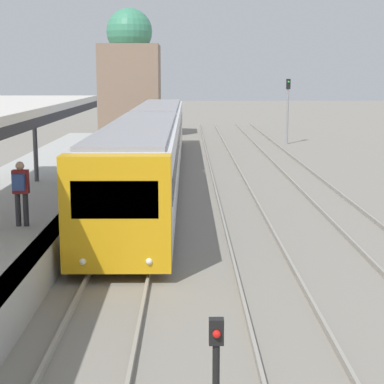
{
  "coord_description": "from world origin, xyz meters",
  "views": [
    {
      "loc": [
        1.65,
        -2.99,
        4.78
      ],
      "look_at": [
        1.77,
        14.19,
        1.65
      ],
      "focal_mm": 60.0,
      "sensor_mm": 36.0,
      "label": 1
    }
  ],
  "objects": [
    {
      "name": "person_on_platform",
      "position": [
        -2.58,
        13.01,
        1.96
      ],
      "size": [
        0.4,
        0.4,
        1.66
      ],
      "color": "#2D2D33",
      "rests_on": "station_platform"
    },
    {
      "name": "train_near",
      "position": [
        0.0,
        27.0,
        1.73
      ],
      "size": [
        2.56,
        31.55,
        3.11
      ],
      "color": "gold",
      "rests_on": "ground_plane"
    },
    {
      "name": "signal_post_near",
      "position": [
        2.03,
        5.12,
        0.99
      ],
      "size": [
        0.2,
        0.21,
        1.58
      ],
      "color": "black",
      "rests_on": "ground_plane"
    },
    {
      "name": "signal_mast_far",
      "position": [
        8.68,
        42.14,
        2.89
      ],
      "size": [
        0.28,
        0.29,
        4.54
      ],
      "color": "gray",
      "rests_on": "ground_plane"
    },
    {
      "name": "distant_domed_building",
      "position": [
        -2.87,
        48.35,
        4.62
      ],
      "size": [
        4.65,
        4.65,
        9.92
      ],
      "color": "#89705B",
      "rests_on": "ground_plane"
    }
  ]
}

